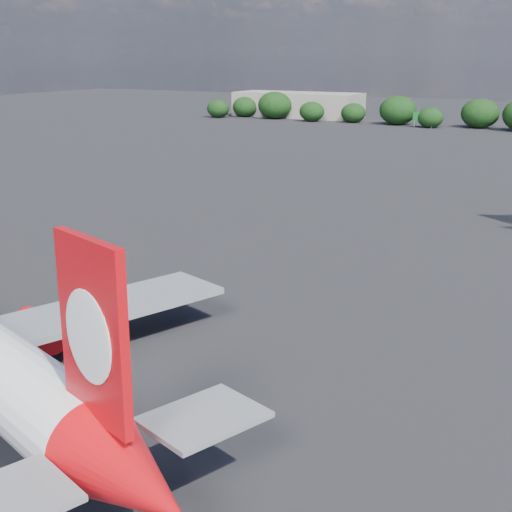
% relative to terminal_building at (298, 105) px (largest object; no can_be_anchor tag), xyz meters
% --- Properties ---
extents(ground, '(500.00, 500.00, 0.00)m').
position_rel_terminal_building_xyz_m(ground, '(65.00, -132.00, -4.00)').
color(ground, black).
rests_on(ground, ground).
extents(terminal_building, '(42.00, 16.00, 8.00)m').
position_rel_terminal_building_xyz_m(terminal_building, '(0.00, 0.00, 0.00)').
color(terminal_building, gray).
rests_on(terminal_building, ground).
extents(highway_sign, '(6.00, 0.30, 4.50)m').
position_rel_terminal_building_xyz_m(highway_sign, '(47.00, -16.00, -0.87)').
color(highway_sign, '#125E24').
rests_on(highway_sign, ground).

